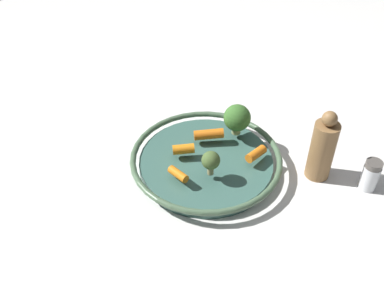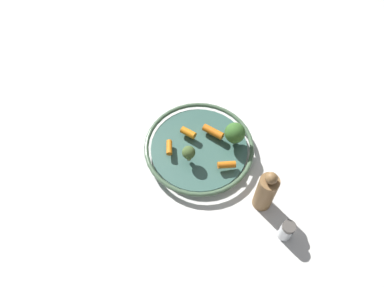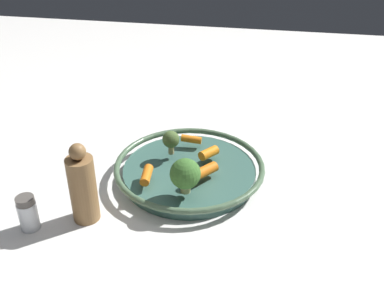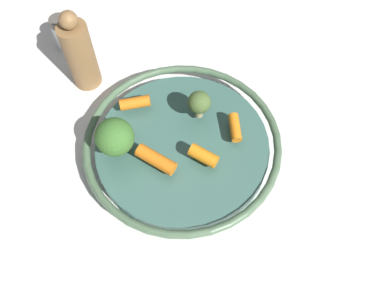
# 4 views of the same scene
# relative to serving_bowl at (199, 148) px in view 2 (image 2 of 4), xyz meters

# --- Properties ---
(ground_plane) EXTENTS (2.27, 2.27, 0.00)m
(ground_plane) POSITION_rel_serving_bowl_xyz_m (0.00, 0.00, -0.02)
(ground_plane) COLOR silver
(serving_bowl) EXTENTS (0.31, 0.31, 0.04)m
(serving_bowl) POSITION_rel_serving_bowl_xyz_m (0.00, 0.00, 0.00)
(serving_bowl) COLOR #3D665B
(serving_bowl) RESTS_ON ground_plane
(baby_carrot_near_rim) EXTENTS (0.02, 0.05, 0.02)m
(baby_carrot_near_rim) POSITION_rel_serving_bowl_xyz_m (0.08, 0.01, 0.03)
(baby_carrot_near_rim) COLOR orange
(baby_carrot_near_rim) RESTS_ON serving_bowl
(baby_carrot_right) EXTENTS (0.06, 0.05, 0.02)m
(baby_carrot_right) POSITION_rel_serving_bowl_xyz_m (-0.04, -0.04, 0.03)
(baby_carrot_right) COLOR orange
(baby_carrot_right) RESTS_ON serving_bowl
(baby_carrot_left) EXTENTS (0.05, 0.04, 0.02)m
(baby_carrot_left) POSITION_rel_serving_bowl_xyz_m (0.03, -0.04, 0.03)
(baby_carrot_left) COLOR orange
(baby_carrot_left) RESTS_ON serving_bowl
(baby_carrot_center) EXTENTS (0.05, 0.02, 0.02)m
(baby_carrot_center) POSITION_rel_serving_bowl_xyz_m (-0.07, 0.07, 0.03)
(baby_carrot_center) COLOR orange
(baby_carrot_center) RESTS_ON serving_bowl
(broccoli_floret_mid) EXTENTS (0.06, 0.06, 0.07)m
(broccoli_floret_mid) POSITION_rel_serving_bowl_xyz_m (-0.10, -0.01, 0.06)
(broccoli_floret_mid) COLOR tan
(broccoli_floret_mid) RESTS_ON serving_bowl
(broccoli_floret_edge) EXTENTS (0.04, 0.04, 0.05)m
(broccoli_floret_edge) POSITION_rel_serving_bowl_xyz_m (0.03, 0.05, 0.05)
(broccoli_floret_edge) COLOR tan
(broccoli_floret_edge) RESTS_ON serving_bowl
(salt_shaker) EXTENTS (0.03, 0.03, 0.07)m
(salt_shaker) POSITION_rel_serving_bowl_xyz_m (-0.21, 0.25, 0.01)
(salt_shaker) COLOR silver
(salt_shaker) RESTS_ON ground_plane
(pepper_mill) EXTENTS (0.05, 0.05, 0.16)m
(pepper_mill) POSITION_rel_serving_bowl_xyz_m (-0.16, 0.16, 0.05)
(pepper_mill) COLOR olive
(pepper_mill) RESTS_ON ground_plane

